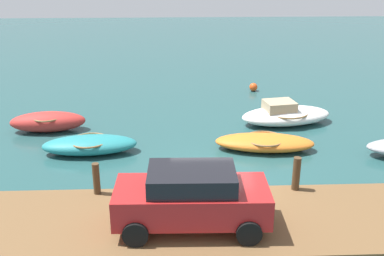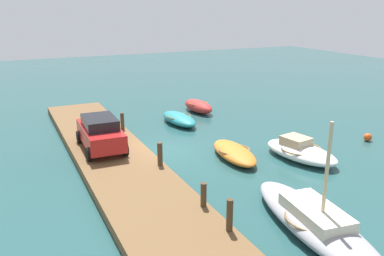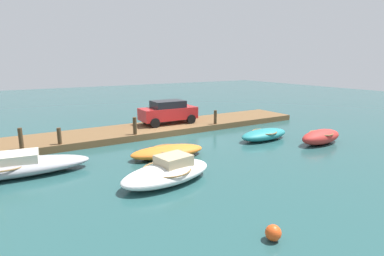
% 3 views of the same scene
% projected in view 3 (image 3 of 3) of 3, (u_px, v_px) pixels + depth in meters
% --- Properties ---
extents(ground_plane, '(84.00, 84.00, 0.00)m').
position_uv_depth(ground_plane, '(179.00, 139.00, 19.13)').
color(ground_plane, '#234C4C').
extents(dock_platform, '(21.44, 3.52, 0.40)m').
position_uv_depth(dock_platform, '(161.00, 128.00, 21.18)').
color(dock_platform, brown).
rests_on(dock_platform, ground_plane).
extents(sailboat_grey, '(6.79, 2.70, 3.92)m').
position_uv_depth(sailboat_grey, '(6.00, 167.00, 12.83)').
color(sailboat_grey, '#939399').
rests_on(sailboat_grey, ground_plane).
extents(motorboat_white, '(4.28, 2.55, 1.05)m').
position_uv_depth(motorboat_white, '(168.00, 172.00, 12.30)').
color(motorboat_white, white).
rests_on(motorboat_white, ground_plane).
extents(dinghy_red, '(3.20, 1.44, 0.83)m').
position_uv_depth(dinghy_red, '(321.00, 137.00, 17.92)').
color(dinghy_red, '#B72D28').
rests_on(dinghy_red, ground_plane).
extents(rowboat_orange, '(3.90, 1.90, 0.59)m').
position_uv_depth(rowboat_orange, '(168.00, 151.00, 15.44)').
color(rowboat_orange, orange).
rests_on(rowboat_orange, ground_plane).
extents(rowboat_teal, '(3.60, 1.64, 0.66)m').
position_uv_depth(rowboat_teal, '(264.00, 134.00, 18.85)').
color(rowboat_teal, teal).
rests_on(rowboat_teal, ground_plane).
extents(mooring_post_west, '(0.21, 0.21, 0.96)m').
position_uv_depth(mooring_post_west, '(215.00, 117.00, 21.53)').
color(mooring_post_west, '#47331E').
rests_on(mooring_post_west, dock_platform).
extents(mooring_post_mid_west, '(0.23, 0.23, 1.04)m').
position_uv_depth(mooring_post_mid_west, '(135.00, 126.00, 18.49)').
color(mooring_post_mid_west, '#47331E').
rests_on(mooring_post_mid_west, dock_platform).
extents(mooring_post_mid_east, '(0.21, 0.21, 0.88)m').
position_uv_depth(mooring_post_mid_east, '(59.00, 136.00, 16.35)').
color(mooring_post_mid_east, '#47331E').
rests_on(mooring_post_mid_east, dock_platform).
extents(mooring_post_east, '(0.21, 0.21, 1.08)m').
position_uv_depth(mooring_post_east, '(21.00, 139.00, 15.42)').
color(mooring_post_east, '#47331E').
rests_on(mooring_post_east, dock_platform).
extents(parked_car, '(3.96, 1.97, 1.62)m').
position_uv_depth(parked_car, '(168.00, 112.00, 21.61)').
color(parked_car, '#B21E1E').
rests_on(parked_car, dock_platform).
extents(marker_buoy, '(0.44, 0.44, 0.44)m').
position_uv_depth(marker_buoy, '(273.00, 233.00, 8.32)').
color(marker_buoy, '#E54C19').
rests_on(marker_buoy, ground_plane).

